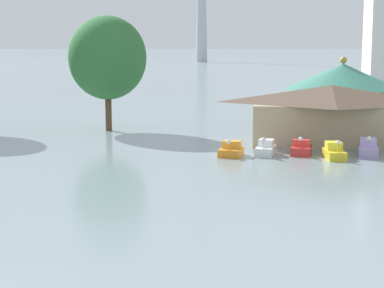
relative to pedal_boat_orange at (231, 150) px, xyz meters
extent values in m
cube|color=orange|center=(-0.01, -0.06, -0.17)|extent=(2.01, 2.50, 0.60)
cube|color=gold|center=(0.04, 0.22, 0.42)|extent=(1.57, 1.23, 0.58)
cylinder|color=orange|center=(-0.15, -0.95, 0.38)|extent=(0.14, 0.14, 0.49)
sphere|color=white|center=(-0.15, -0.95, 0.80)|extent=(0.35, 0.35, 0.35)
cube|color=white|center=(2.68, 0.62, -0.13)|extent=(1.70, 2.77, 0.69)
cube|color=white|center=(2.73, 0.95, 0.49)|extent=(1.30, 1.32, 0.55)
cylinder|color=white|center=(2.53, -0.41, 0.48)|extent=(0.14, 0.14, 0.53)
sphere|color=white|center=(2.53, -0.41, 0.92)|extent=(0.36, 0.36, 0.36)
cube|color=red|center=(5.50, 1.28, -0.13)|extent=(1.78, 2.54, 0.68)
cube|color=#E8423C|center=(5.53, 1.58, 0.47)|extent=(1.42, 1.21, 0.53)
cylinder|color=red|center=(5.40, 0.32, 0.49)|extent=(0.14, 0.14, 0.57)
sphere|color=white|center=(5.40, 0.32, 0.94)|extent=(0.33, 0.33, 0.33)
cube|color=yellow|center=(7.98, -0.21, -0.14)|extent=(1.73, 3.04, 0.65)
cube|color=yellow|center=(7.93, 0.15, 0.48)|extent=(1.32, 1.44, 0.60)
cylinder|color=yellow|center=(8.13, -1.35, 0.50)|extent=(0.14, 0.14, 0.63)
sphere|color=white|center=(8.13, -1.35, 0.97)|extent=(0.31, 0.31, 0.31)
cube|color=#B299D8|center=(10.70, 1.38, -0.08)|extent=(1.69, 2.77, 0.79)
cube|color=#C8ADF0|center=(10.73, 1.71, 0.62)|extent=(1.35, 1.29, 0.60)
cylinder|color=#B299D8|center=(10.62, 0.32, 0.59)|extent=(0.14, 0.14, 0.55)
sphere|color=white|center=(10.62, 0.32, 1.06)|extent=(0.39, 0.39, 0.39)
cube|color=tan|center=(8.29, 7.71, 1.31)|extent=(13.50, 7.44, 3.57)
pyramid|color=brown|center=(8.29, 7.71, 3.90)|extent=(14.58, 8.55, 1.60)
cylinder|color=brown|center=(10.15, 17.25, 1.64)|extent=(8.49, 8.49, 4.21)
cone|color=#387F6B|center=(10.15, 17.25, 5.01)|extent=(11.73, 11.73, 2.54)
sphere|color=#B7993D|center=(10.15, 17.25, 6.63)|extent=(0.70, 0.70, 0.70)
cylinder|color=brown|center=(-13.38, 13.76, 1.12)|extent=(0.64, 0.64, 3.17)
ellipsoid|color=#337038|center=(-13.38, 13.76, 6.89)|extent=(7.81, 7.81, 8.38)
camera|label=1|loc=(3.34, -51.67, 8.36)|focal=62.17mm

